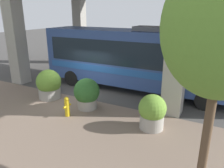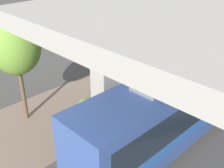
{
  "view_description": "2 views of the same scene",
  "coord_description": "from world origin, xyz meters",
  "views": [
    {
      "loc": [
        -9.26,
        -7.03,
        4.64
      ],
      "look_at": [
        0.03,
        -2.14,
        1.14
      ],
      "focal_mm": 35.0,
      "sensor_mm": 36.0,
      "label": 1
    },
    {
      "loc": [
        8.82,
        -12.76,
        9.07
      ],
      "look_at": [
        -1.11,
        -3.07,
        1.9
      ],
      "focal_mm": 45.0,
      "sensor_mm": 36.0,
      "label": 2
    }
  ],
  "objects": [
    {
      "name": "ground_plane",
      "position": [
        0.0,
        0.0,
        0.0
      ],
      "size": [
        80.0,
        80.0,
        0.0
      ],
      "primitive_type": "plane",
      "color": "#474442",
      "rests_on": "ground"
    },
    {
      "name": "sidewalk_strip",
      "position": [
        -3.0,
        0.0,
        0.01
      ],
      "size": [
        6.0,
        40.0,
        0.02
      ],
      "color": "#7A6656",
      "rests_on": "ground"
    },
    {
      "name": "bus",
      "position": [
        2.75,
        -2.57,
        2.08
      ],
      "size": [
        2.61,
        12.04,
        3.85
      ],
      "color": "#334C8C",
      "rests_on": "ground"
    },
    {
      "name": "fire_hydrant",
      "position": [
        -2.11,
        -0.93,
        0.49
      ],
      "size": [
        0.47,
        0.23,
        0.97
      ],
      "color": "gold",
      "rests_on": "ground"
    },
    {
      "name": "planter_front",
      "position": [
        -1.37,
        -4.73,
        0.75
      ],
      "size": [
        1.14,
        1.14,
        1.49
      ],
      "color": "#9E998E",
      "rests_on": "ground"
    },
    {
      "name": "planter_middle",
      "position": [
        -0.96,
        -1.26,
        0.79
      ],
      "size": [
        1.28,
        1.28,
        1.56
      ],
      "color": "#9E998E",
      "rests_on": "ground"
    },
    {
      "name": "planter_back",
      "position": [
        -0.78,
        1.36,
        0.79
      ],
      "size": [
        1.36,
        1.36,
        1.64
      ],
      "color": "#9E998E",
      "rests_on": "ground"
    },
    {
      "name": "street_tree_near",
      "position": [
        -4.12,
        -6.91,
        4.31
      ],
      "size": [
        2.57,
        2.57,
        5.87
      ],
      "color": "brown",
      "rests_on": "ground"
    },
    {
      "name": "street_tree_far",
      "position": [
        -4.56,
        4.93,
        4.18
      ],
      "size": [
        2.35,
        2.35,
        5.59
      ],
      "color": "brown",
      "rests_on": "ground"
    }
  ]
}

